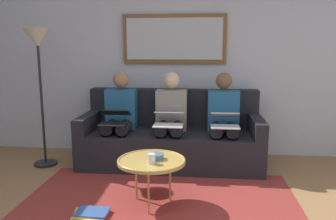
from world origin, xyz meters
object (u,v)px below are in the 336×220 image
object	(u,v)px
bowl	(155,156)
laptop_silver	(225,120)
couch	(171,138)
laptop_black	(115,118)
framed_mirror	(174,39)
person_left	(223,117)
cup	(151,159)
coffee_table	(151,161)
person_middle	(171,116)
magazine_stack	(91,214)
person_right	(120,115)
standing_lamp	(38,53)
laptop_white	(169,118)

from	to	relation	value
bowl	laptop_silver	world-z (taller)	laptop_silver
couch	laptop_black	size ratio (longest dim) A/B	5.94
laptop_silver	framed_mirror	bearing A→B (deg)	-47.31
laptop_black	person_left	bearing A→B (deg)	-169.74
cup	laptop_black	bearing A→B (deg)	-60.04
coffee_table	bowl	world-z (taller)	bowl
cup	person_middle	size ratio (longest dim) A/B	0.08
coffee_table	bowl	size ratio (longest dim) A/B	4.05
laptop_silver	person_middle	bearing A→B (deg)	-20.31
cup	magazine_stack	xyz separation A→B (m)	(0.50, 0.18, -0.45)
bowl	person_left	size ratio (longest dim) A/B	0.13
bowl	laptop_black	distance (m)	1.08
framed_mirror	coffee_table	world-z (taller)	framed_mirror
couch	person_left	xyz separation A→B (m)	(-0.64, 0.07, 0.30)
cup	person_left	world-z (taller)	person_left
framed_mirror	coffee_table	bearing A→B (deg)	87.49
couch	person_right	xyz separation A→B (m)	(0.64, 0.07, 0.30)
bowl	laptop_silver	size ratio (longest dim) A/B	0.43
couch	person_right	bearing A→B (deg)	6.13
magazine_stack	standing_lamp	bearing A→B (deg)	-51.14
cup	laptop_white	world-z (taller)	laptop_white
person_middle	person_right	xyz separation A→B (m)	(0.64, 0.00, 0.00)
couch	framed_mirror	world-z (taller)	framed_mirror
laptop_black	framed_mirror	bearing A→B (deg)	-132.90
person_left	laptop_black	xyz separation A→B (m)	(1.28, 0.23, 0.02)
couch	framed_mirror	bearing A→B (deg)	-90.00
person_middle	laptop_black	size ratio (longest dim) A/B	3.08
cup	coffee_table	bearing A→B (deg)	-81.27
bowl	laptop_black	size ratio (longest dim) A/B	0.41
couch	person_middle	world-z (taller)	person_middle
cup	bowl	world-z (taller)	cup
standing_lamp	framed_mirror	bearing A→B (deg)	-157.06
coffee_table	person_right	xyz separation A→B (m)	(0.57, -1.15, 0.19)
cup	laptop_silver	xyz separation A→B (m)	(-0.70, -1.01, 0.15)
framed_mirror	magazine_stack	distance (m)	2.49
coffee_table	magazine_stack	world-z (taller)	coffee_table
cup	laptop_black	distance (m)	1.18
magazine_stack	standing_lamp	size ratio (longest dim) A/B	0.19
couch	person_middle	xyz separation A→B (m)	(0.00, 0.07, 0.30)
laptop_silver	laptop_white	world-z (taller)	laptop_silver
person_middle	standing_lamp	world-z (taller)	standing_lamp
bowl	person_left	xyz separation A→B (m)	(-0.68, -1.12, 0.15)
person_middle	laptop_white	xyz separation A→B (m)	(0.00, 0.24, 0.02)
couch	cup	world-z (taller)	couch
cup	person_middle	distance (m)	1.25
laptop_white	magazine_stack	world-z (taller)	laptop_white
coffee_table	magazine_stack	distance (m)	0.69
framed_mirror	couch	bearing A→B (deg)	90.00
framed_mirror	laptop_silver	bearing A→B (deg)	132.69
couch	laptop_black	distance (m)	0.77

